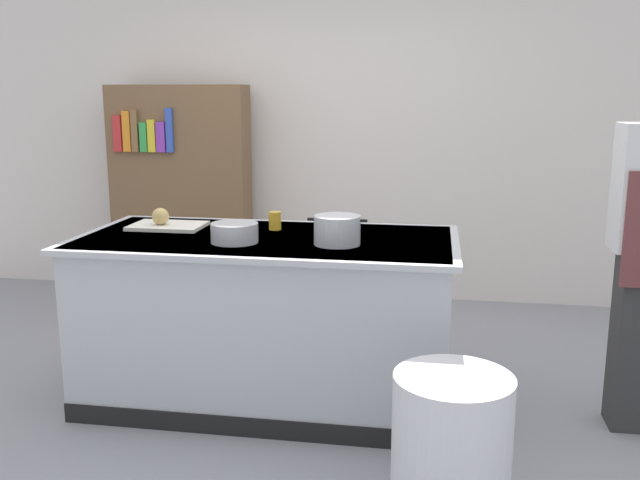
% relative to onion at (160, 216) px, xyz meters
% --- Properties ---
extents(ground_plane, '(10.00, 10.00, 0.00)m').
position_rel_onion_xyz_m(ground_plane, '(0.63, -0.13, -0.97)').
color(ground_plane, gray).
extents(back_wall, '(6.40, 0.12, 3.00)m').
position_rel_onion_xyz_m(back_wall, '(0.63, 1.97, 0.53)').
color(back_wall, silver).
rests_on(back_wall, ground_plane).
extents(counter_island, '(1.98, 0.98, 0.90)m').
position_rel_onion_xyz_m(counter_island, '(0.63, -0.13, -0.50)').
color(counter_island, '#B7BABF').
rests_on(counter_island, ground_plane).
extents(cutting_board, '(0.40, 0.28, 0.02)m').
position_rel_onion_xyz_m(cutting_board, '(0.03, 0.02, -0.06)').
color(cutting_board, silver).
rests_on(cutting_board, counter_island).
extents(onion, '(0.09, 0.09, 0.09)m').
position_rel_onion_xyz_m(onion, '(0.00, 0.00, 0.00)').
color(onion, tan).
rests_on(onion, cutting_board).
extents(stock_pot, '(0.30, 0.23, 0.14)m').
position_rel_onion_xyz_m(stock_pot, '(1.02, -0.25, 0.01)').
color(stock_pot, '#B7BABF').
rests_on(stock_pot, counter_island).
extents(mixing_bowl, '(0.24, 0.24, 0.10)m').
position_rel_onion_xyz_m(mixing_bowl, '(0.51, -0.29, -0.02)').
color(mixing_bowl, '#B7BABF').
rests_on(mixing_bowl, counter_island).
extents(juice_cup, '(0.07, 0.07, 0.10)m').
position_rel_onion_xyz_m(juice_cup, '(0.64, 0.07, -0.02)').
color(juice_cup, yellow).
rests_on(juice_cup, counter_island).
extents(trash_bin, '(0.46, 0.46, 0.59)m').
position_rel_onion_xyz_m(trash_bin, '(1.59, -1.09, -0.67)').
color(trash_bin, silver).
rests_on(trash_bin, ground_plane).
extents(bookshelf, '(1.10, 0.31, 1.70)m').
position_rel_onion_xyz_m(bookshelf, '(-0.52, 1.67, -0.11)').
color(bookshelf, brown).
rests_on(bookshelf, ground_plane).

